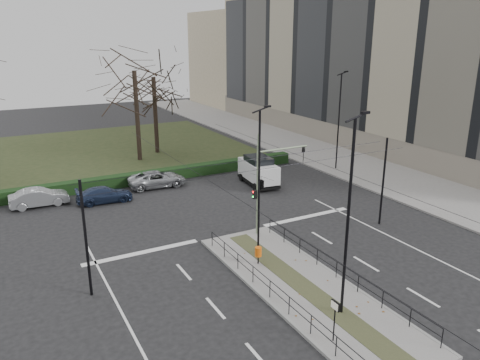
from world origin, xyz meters
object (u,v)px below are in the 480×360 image
at_px(streetlamp_median_far, 259,182).
at_px(parked_car_second, 39,197).
at_px(info_panel, 335,310).
at_px(parked_car_fourth, 157,179).
at_px(white_van, 258,170).
at_px(traffic_light, 263,182).
at_px(parked_car_third, 104,195).
at_px(bare_tree_center, 154,83).
at_px(streetlamp_sidewalk, 339,120).
at_px(bare_tree_near, 135,77).
at_px(streetlamp_median_near, 348,217).
at_px(litter_bin, 258,252).

xyz_separation_m(streetlamp_median_far, parked_car_second, (-10.25, 15.00, -3.83)).
bearing_deg(info_panel, parked_car_fourth, 88.97).
bearing_deg(white_van, traffic_light, -119.26).
height_order(info_panel, parked_car_third, info_panel).
distance_m(parked_car_fourth, bare_tree_center, 13.81).
xyz_separation_m(streetlamp_sidewalk, bare_tree_center, (-12.91, 14.41, 2.79)).
bearing_deg(bare_tree_near, bare_tree_center, 39.79).
bearing_deg(bare_tree_near, traffic_light, -86.24).
xyz_separation_m(parked_car_second, parked_car_third, (4.51, -1.42, -0.08)).
height_order(streetlamp_median_far, bare_tree_near, bare_tree_near).
bearing_deg(parked_car_third, streetlamp_median_far, -152.95).
bearing_deg(parked_car_third, streetlamp_median_near, -159.40).
bearing_deg(parked_car_third, bare_tree_center, -29.40).
bearing_deg(white_van, streetlamp_median_far, -120.46).
bearing_deg(parked_car_third, parked_car_fourth, -65.90).
relative_size(parked_car_third, bare_tree_center, 0.39).
height_order(traffic_light, streetlamp_median_far, streetlamp_median_far).
xyz_separation_m(litter_bin, streetlamp_median_far, (0.62, 1.02, 3.68)).
distance_m(litter_bin, parked_car_third, 15.47).
height_order(litter_bin, white_van, white_van).
xyz_separation_m(streetlamp_median_near, parked_car_third, (-6.09, 20.54, -4.23)).
distance_m(streetlamp_median_far, parked_car_second, 18.57).
bearing_deg(bare_tree_near, streetlamp_median_near, -89.96).
height_order(parked_car_third, bare_tree_near, bare_tree_near).
xyz_separation_m(streetlamp_median_far, streetlamp_sidewalk, (15.83, 12.26, 0.24)).
relative_size(traffic_light, streetlamp_median_far, 0.68).
height_order(streetlamp_sidewalk, bare_tree_center, bare_tree_center).
distance_m(streetlamp_median_far, white_van, 14.04).
height_order(streetlamp_median_far, parked_car_third, streetlamp_median_far).
bearing_deg(bare_tree_center, white_van, -74.95).
bearing_deg(parked_car_fourth, streetlamp_median_far, -172.78).
bearing_deg(streetlamp_median_near, bare_tree_center, 85.61).
xyz_separation_m(parked_car_fourth, white_van, (7.85, -3.55, 0.61)).
distance_m(streetlamp_sidewalk, bare_tree_center, 19.55).
bearing_deg(traffic_light, streetlamp_median_far, -124.55).
relative_size(parked_car_second, bare_tree_center, 0.39).
distance_m(info_panel, parked_car_third, 22.47).
bearing_deg(white_van, bare_tree_center, 105.05).
xyz_separation_m(bare_tree_center, bare_tree_near, (-2.60, -2.17, 0.82)).
bearing_deg(streetlamp_median_near, parked_car_fourth, 93.25).
height_order(bare_tree_center, bare_tree_near, bare_tree_near).
bearing_deg(bare_tree_center, parked_car_fourth, -108.74).
bearing_deg(traffic_light, white_van, 60.74).
relative_size(streetlamp_sidewalk, white_van, 1.88).
distance_m(streetlamp_median_near, white_van, 20.18).
bearing_deg(litter_bin, parked_car_second, 121.03).
distance_m(litter_bin, streetlamp_median_near, 7.23).
bearing_deg(parked_car_third, bare_tree_near, -24.94).
distance_m(white_van, bare_tree_center, 16.64).
xyz_separation_m(traffic_light, bare_tree_center, (1.16, 24.11, 4.01)).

